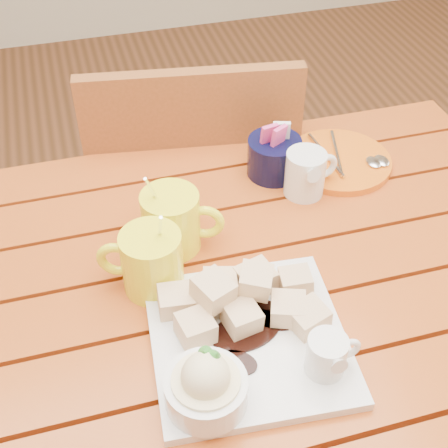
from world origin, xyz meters
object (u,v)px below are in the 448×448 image
object	(u,v)px
coffee_mug_left	(150,261)
orange_saucer	(339,161)
coffee_mug_right	(173,220)
table	(214,332)
dessert_plate	(241,341)
chair_far	(192,201)

from	to	relation	value
coffee_mug_left	orange_saucer	world-z (taller)	coffee_mug_left
coffee_mug_right	coffee_mug_left	bearing A→B (deg)	-105.29
table	orange_saucer	xyz separation A→B (m)	(0.31, 0.24, 0.11)
dessert_plate	chair_far	xyz separation A→B (m)	(0.07, 0.62, -0.27)
dessert_plate	orange_saucer	bearing A→B (deg)	50.18
coffee_mug_left	orange_saucer	distance (m)	0.45
orange_saucer	chair_far	xyz separation A→B (m)	(-0.23, 0.25, -0.25)
table	orange_saucer	size ratio (longest dim) A/B	6.06
orange_saucer	chair_far	bearing A→B (deg)	132.67
table	coffee_mug_left	world-z (taller)	coffee_mug_left
table	chair_far	xyz separation A→B (m)	(0.08, 0.49, -0.14)
chair_far	coffee_mug_left	bearing A→B (deg)	78.73
coffee_mug_left	coffee_mug_right	xyz separation A→B (m)	(0.05, 0.08, 0.00)
coffee_mug_right	chair_far	bearing A→B (deg)	91.71
coffee_mug_right	chair_far	size ratio (longest dim) A/B	0.17
dessert_plate	coffee_mug_right	size ratio (longest dim) A/B	1.87
dessert_plate	coffee_mug_left	distance (m)	0.19
table	dessert_plate	bearing A→B (deg)	-87.95
table	coffee_mug_left	distance (m)	0.19
table	chair_far	distance (m)	0.52
table	chair_far	world-z (taller)	chair_far
coffee_mug_left	orange_saucer	bearing A→B (deg)	48.88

